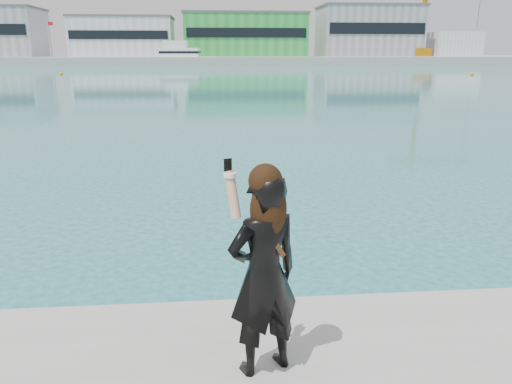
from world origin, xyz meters
TOP-DOWN VIEW (x-y plane):
  - far_quay at (0.00, 130.00)m, footprint 320.00×40.00m
  - warehouse_white at (-22.00, 127.98)m, footprint 24.48×15.35m
  - warehouse_green at (8.00, 127.98)m, footprint 30.60×16.36m
  - warehouse_grey_right at (40.00, 127.98)m, footprint 25.50×15.35m
  - ancillary_shed at (62.00, 126.00)m, footprint 12.00×10.00m
  - dock_crane at (53.20, 122.00)m, footprint 23.00×4.00m
  - flagpole_left at (-37.91, 121.00)m, footprint 1.28×0.16m
  - flagpole_right at (22.09, 121.00)m, footprint 1.28×0.16m
  - motor_yacht at (-7.14, 113.80)m, footprint 16.09×6.22m
  - buoy_near at (36.28, 65.85)m, footprint 0.50×0.50m
  - buoy_far at (-22.46, 72.74)m, footprint 0.50×0.50m
  - woman at (-0.43, -0.23)m, footprint 0.73×0.61m

SIDE VIEW (x-z plane):
  - buoy_near at x=36.28m, z-range -0.25..0.25m
  - buoy_far at x=-22.46m, z-range -0.25..0.25m
  - far_quay at x=0.00m, z-range 0.00..2.00m
  - woman at x=-0.43m, z-range 0.81..2.61m
  - motor_yacht at x=-7.14m, z-range -1.60..5.71m
  - ancillary_shed at x=62.00m, z-range 2.00..8.00m
  - flagpole_left at x=-37.91m, z-range 2.54..10.54m
  - flagpole_right at x=22.09m, z-range 2.54..10.54m
  - warehouse_white at x=-22.00m, z-range 2.01..11.51m
  - warehouse_green at x=8.00m, z-range 2.01..12.51m
  - warehouse_grey_right at x=40.00m, z-range 2.01..14.51m
  - dock_crane at x=53.20m, z-range 3.07..27.07m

